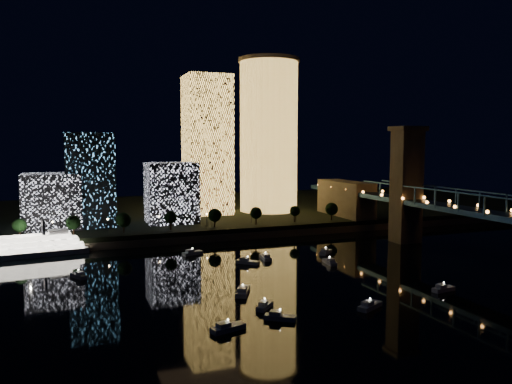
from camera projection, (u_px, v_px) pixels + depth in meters
ground at (330, 288)px, 147.61m from camera, size 520.00×520.00×0.00m
far_bank at (197, 212)px, 296.27m from camera, size 420.00×160.00×5.00m
seawall at (240, 236)px, 223.78m from camera, size 420.00×6.00×3.00m
tower_cylindrical at (269, 135)px, 278.06m from camera, size 34.00×34.00×84.29m
tower_rectangular at (207, 145)px, 267.56m from camera, size 23.20×23.20×73.81m
midrise_blocks at (79, 190)px, 227.40m from camera, size 115.46×29.92×42.55m
truss_bridge at (491, 220)px, 172.51m from camera, size 13.00×266.00×50.00m
riverboat at (23, 248)px, 188.00m from camera, size 46.15×14.41×13.68m
motorboats at (270, 278)px, 155.36m from camera, size 104.85×84.95×2.78m
esplanade_trees at (171, 217)px, 218.02m from camera, size 166.00×6.35×8.67m
street_lamps at (159, 219)px, 222.21m from camera, size 132.70×0.70×5.65m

